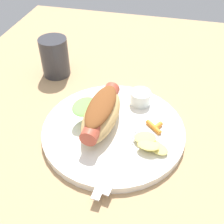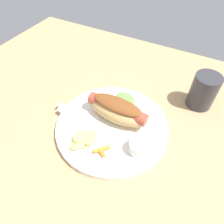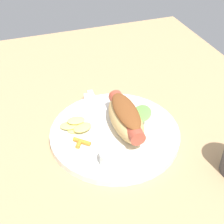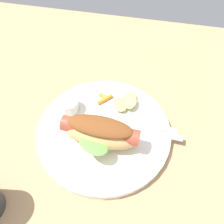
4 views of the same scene
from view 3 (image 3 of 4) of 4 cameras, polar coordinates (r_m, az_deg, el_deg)
The scene contains 8 objects.
ground_plane at distance 72.01cm, azimuth 1.28°, elevation -5.45°, with size 120.00×90.00×1.80cm, color tan.
plate at distance 71.72cm, azimuth 0.51°, elevation -3.80°, with size 28.78×28.78×1.60cm, color white.
hot_dog at distance 69.69cm, azimuth 2.50°, elevation -0.91°, with size 15.95×10.20×6.11cm.
sauce_ramekin at distance 63.16cm, azimuth -0.13°, elevation -8.14°, with size 4.55×4.55×3.01cm, color white.
fork at distance 76.10cm, azimuth -3.91°, elevation -0.04°, with size 16.09×3.46×0.40cm.
knife at distance 77.27cm, azimuth -2.72°, elevation 0.68°, with size 15.67×1.40×0.36cm, color silver.
chips_pile at distance 71.63cm, azimuth -6.44°, elevation -2.42°, with size 6.12×7.58×1.84cm.
carrot_garnish at distance 67.87cm, azimuth -5.52°, elevation -5.52°, with size 3.39×3.54×0.98cm.
Camera 3 is at (-48.62, 18.70, 48.82)cm, focal length 51.37 mm.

